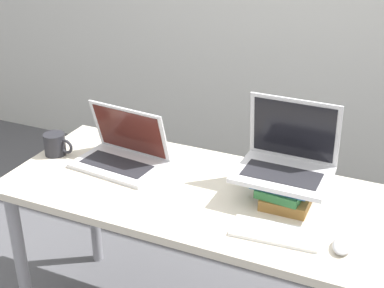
{
  "coord_description": "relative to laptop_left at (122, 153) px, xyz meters",
  "views": [
    {
      "loc": [
        0.68,
        -1.22,
        1.7
      ],
      "look_at": [
        -0.01,
        0.32,
        0.88
      ],
      "focal_mm": 50.0,
      "sensor_mm": 36.0,
      "label": 1
    }
  ],
  "objects": [
    {
      "name": "laptop_on_books",
      "position": [
        0.65,
        0.03,
        0.1
      ],
      "size": [
        0.32,
        0.25,
        0.25
      ],
      "color": "silver",
      "rests_on": "book_stack"
    },
    {
      "name": "mug",
      "position": [
        -0.29,
        -0.04,
        -0.0
      ],
      "size": [
        0.13,
        0.09,
        0.09
      ],
      "color": "#232328",
      "rests_on": "desk"
    },
    {
      "name": "wireless_keyboard",
      "position": [
        0.69,
        -0.22,
        -0.04
      ],
      "size": [
        0.29,
        0.13,
        0.01
      ],
      "color": "white",
      "rests_on": "desk"
    },
    {
      "name": "book_stack",
      "position": [
        0.66,
        0.01,
        0.0
      ],
      "size": [
        0.2,
        0.25,
        0.09
      ],
      "color": "olive",
      "rests_on": "desk"
    },
    {
      "name": "desk",
      "position": [
        0.33,
        -0.06,
        -0.13
      ],
      "size": [
        1.4,
        0.63,
        0.7
      ],
      "color": "beige",
      "rests_on": "ground_plane"
    },
    {
      "name": "mouse",
      "position": [
        0.89,
        -0.2,
        -0.03
      ],
      "size": [
        0.06,
        0.1,
        0.03
      ],
      "color": "#B2B2B7",
      "rests_on": "desk"
    },
    {
      "name": "laptop_left",
      "position": [
        0.0,
        0.0,
        0.0
      ],
      "size": [
        0.36,
        0.26,
        0.23
      ],
      "color": "silver",
      "rests_on": "desk"
    }
  ]
}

